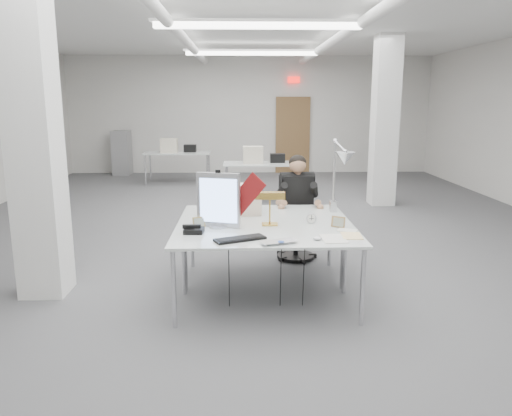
{
  "coord_description": "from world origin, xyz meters",
  "views": [
    {
      "loc": [
        -0.24,
        -7.06,
        1.99
      ],
      "look_at": [
        -0.09,
        -2.0,
        0.9
      ],
      "focal_mm": 35.0,
      "sensor_mm": 36.0,
      "label": 1
    }
  ],
  "objects": [
    {
      "name": "keyboard",
      "position": [
        -0.25,
        -2.7,
        0.77
      ],
      "size": [
        0.49,
        0.34,
        0.02
      ],
      "primitive_type": "cube",
      "rotation": [
        0.0,
        0.0,
        0.42
      ],
      "color": "black",
      "rests_on": "desk_main"
    },
    {
      "name": "desk_clock",
      "position": [
        0.48,
        -2.08,
        0.81
      ],
      "size": [
        0.11,
        0.04,
        0.11
      ],
      "primitive_type": "cylinder",
      "rotation": [
        1.57,
        0.0,
        -0.09
      ],
      "color": "#B4B3B8",
      "rests_on": "desk_main"
    },
    {
      "name": "paper_stack_c",
      "position": [
        0.79,
        -2.39,
        0.76
      ],
      "size": [
        0.22,
        0.2,
        0.01
      ],
      "primitive_type": "cube",
      "rotation": [
        0.0,
        0.0,
        -0.45
      ],
      "color": "silver",
      "rests_on": "desk_main"
    },
    {
      "name": "bg_desk_b",
      "position": [
        -1.8,
        5.2,
        0.74
      ],
      "size": [
        1.6,
        0.8,
        0.02
      ],
      "primitive_type": "cube",
      "color": "silver",
      "rests_on": "room_shell"
    },
    {
      "name": "seated_person",
      "position": [
        0.46,
        -0.97,
        0.9
      ],
      "size": [
        0.58,
        0.7,
        0.96
      ],
      "primitive_type": null,
      "rotation": [
        0.0,
        0.0,
        0.12
      ],
      "color": "black",
      "rests_on": "office_chair"
    },
    {
      "name": "mouse",
      "position": [
        0.45,
        -2.72,
        0.77
      ],
      "size": [
        0.09,
        0.06,
        0.03
      ],
      "primitive_type": "ellipsoid",
      "rotation": [
        0.0,
        0.0,
        0.08
      ],
      "color": "silver",
      "rests_on": "desk_main"
    },
    {
      "name": "desk_main",
      "position": [
        0.0,
        -2.5,
        0.74
      ],
      "size": [
        1.8,
        0.9,
        0.02
      ],
      "primitive_type": "cube",
      "color": "silver",
      "rests_on": "room_shell"
    },
    {
      "name": "paper_stack_b",
      "position": [
        0.79,
        -2.59,
        0.76
      ],
      "size": [
        0.2,
        0.27,
        0.01
      ],
      "primitive_type": "cube",
      "rotation": [
        0.0,
        0.0,
        -0.07
      ],
      "color": "#FCDA96",
      "rests_on": "desk_main"
    },
    {
      "name": "desk_second",
      "position": [
        0.0,
        -1.6,
        0.74
      ],
      "size": [
        1.8,
        0.9,
        0.02
      ],
      "primitive_type": "cube",
      "color": "silver",
      "rests_on": "room_shell"
    },
    {
      "name": "office_chair",
      "position": [
        0.46,
        -0.92,
        0.48
      ],
      "size": [
        0.52,
        0.52,
        0.96
      ],
      "primitive_type": null,
      "rotation": [
        0.0,
        0.0,
        0.12
      ],
      "color": "black",
      "rests_on": "room_shell"
    },
    {
      "name": "picture_frame_right",
      "position": [
        0.72,
        -2.26,
        0.81
      ],
      "size": [
        0.14,
        0.11,
        0.11
      ],
      "primitive_type": "cube",
      "rotation": [
        -0.21,
        0.0,
        -0.57
      ],
      "color": "#9F7744",
      "rests_on": "desk_main"
    },
    {
      "name": "filing_cabinet",
      "position": [
        -3.5,
        6.65,
        0.6
      ],
      "size": [
        0.45,
        0.55,
        1.2
      ],
      "primitive_type": "cube",
      "color": "gray",
      "rests_on": "room_shell"
    },
    {
      "name": "paper_stack_a",
      "position": [
        0.6,
        -2.68,
        0.76
      ],
      "size": [
        0.23,
        0.32,
        0.01
      ],
      "primitive_type": "cube",
      "rotation": [
        0.0,
        0.0,
        0.05
      ],
      "color": "silver",
      "rests_on": "desk_main"
    },
    {
      "name": "pennant",
      "position": [
        -0.2,
        -2.24,
        1.08
      ],
      "size": [
        0.4,
        0.19,
        0.47
      ],
      "primitive_type": "cube",
      "rotation": [
        0.0,
        -0.87,
        -0.43
      ],
      "color": "maroon",
      "rests_on": "monitor"
    },
    {
      "name": "architect_lamp",
      "position": [
        0.8,
        -1.78,
        1.24
      ],
      "size": [
        0.34,
        0.77,
        0.97
      ],
      "primitive_type": null,
      "rotation": [
        0.0,
        0.0,
        0.11
      ],
      "color": "silver",
      "rests_on": "desk_second"
    },
    {
      "name": "bankers_lamp",
      "position": [
        0.05,
        -2.15,
        0.92
      ],
      "size": [
        0.29,
        0.13,
        0.33
      ],
      "primitive_type": null,
      "rotation": [
        0.0,
        0.0,
        -0.04
      ],
      "color": "gold",
      "rests_on": "desk_main"
    },
    {
      "name": "laptop",
      "position": [
        0.11,
        -2.86,
        0.77
      ],
      "size": [
        0.38,
        0.31,
        0.03
      ],
      "primitive_type": "imported",
      "rotation": [
        0.0,
        0.0,
        0.34
      ],
      "color": "#BBBBC0",
      "rests_on": "desk_main"
    },
    {
      "name": "desk_phone",
      "position": [
        -0.69,
        -2.43,
        0.78
      ],
      "size": [
        0.19,
        0.18,
        0.05
      ],
      "primitive_type": "cube",
      "rotation": [
        0.0,
        0.0,
        -0.07
      ],
      "color": "black",
      "rests_on": "desk_main"
    },
    {
      "name": "beige_monitor",
      "position": [
        -0.21,
        -1.61,
        0.92
      ],
      "size": [
        0.38,
        0.36,
        0.33
      ],
      "primitive_type": "cube",
      "rotation": [
        0.0,
        0.0,
        0.11
      ],
      "color": "beige",
      "rests_on": "desk_second"
    },
    {
      "name": "room_shell",
      "position": [
        0.04,
        0.13,
        1.69
      ],
      "size": [
        10.04,
        14.04,
        3.24
      ],
      "color": "#4B4B4D",
      "rests_on": "ground"
    },
    {
      "name": "monitor",
      "position": [
        -0.47,
        -2.21,
        1.03
      ],
      "size": [
        0.44,
        0.17,
        0.55
      ],
      "primitive_type": "cube",
      "rotation": [
        0.0,
        0.0,
        -0.28
      ],
      "color": "#B0B0B5",
      "rests_on": "desk_main"
    },
    {
      "name": "picture_frame_left",
      "position": [
        -0.66,
        -2.2,
        0.81
      ],
      "size": [
        0.13,
        0.08,
        0.1
      ],
      "primitive_type": "cube",
      "rotation": [
        -0.21,
        0.0,
        0.4
      ],
      "color": "#AB8D4A",
      "rests_on": "desk_main"
    },
    {
      "name": "bg_desk_a",
      "position": [
        0.2,
        3.0,
        0.74
      ],
      "size": [
        1.6,
        0.8,
        0.02
      ],
      "primitive_type": "cube",
      "color": "silver",
      "rests_on": "room_shell"
    }
  ]
}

